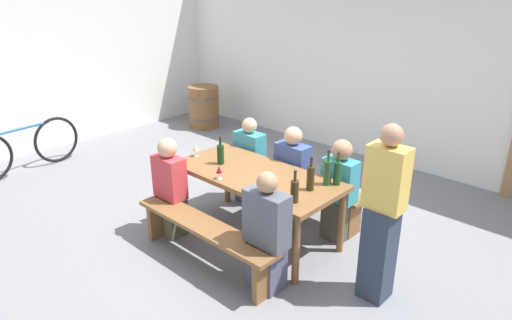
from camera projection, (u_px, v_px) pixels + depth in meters
ground_plane at (256, 236)px, 5.05m from camera, size 24.00×24.00×0.00m
back_wall at (402, 56)px, 6.55m from camera, size 14.00×0.20×3.20m
side_wall at (51, 48)px, 7.28m from camera, size 0.20×6.55×3.20m
tasting_table at (256, 180)px, 4.80m from camera, size 1.84×0.86×0.75m
bench_near at (205, 233)px, 4.43m from camera, size 1.74×0.30×0.45m
bench_far at (298, 186)px, 5.42m from camera, size 1.74×0.30×0.45m
wine_bottle_0 at (337, 173)px, 4.48m from camera, size 0.07×0.07×0.34m
wine_bottle_1 at (221, 154)px, 4.98m from camera, size 0.08×0.08×0.31m
wine_bottle_2 at (295, 191)px, 4.13m from camera, size 0.08×0.08×0.31m
wine_bottle_3 at (328, 172)px, 4.47m from camera, size 0.08×0.08×0.35m
wine_bottle_4 at (310, 178)px, 4.36m from camera, size 0.08×0.08×0.34m
wine_glass_0 at (196, 147)px, 5.19m from camera, size 0.07×0.07×0.16m
wine_glass_1 at (219, 170)px, 4.61m from camera, size 0.06×0.06×0.14m
seated_guest_near_0 at (170, 190)px, 4.91m from camera, size 0.36×0.24×1.12m
seated_guest_near_1 at (267, 235)px, 4.04m from camera, size 0.41×0.24×1.14m
seated_guest_far_0 at (250, 163)px, 5.67m from camera, size 0.38×0.24×1.09m
seated_guest_far_1 at (292, 176)px, 5.24m from camera, size 0.40×0.24×1.13m
seated_guest_far_2 at (339, 192)px, 4.83m from camera, size 0.36×0.24×1.13m
standing_host at (382, 218)px, 3.82m from camera, size 0.33×0.24×1.61m
wine_barrel at (204, 107)px, 8.61m from camera, size 0.60×0.60×0.78m
parked_bicycle_0 at (22, 148)px, 6.58m from camera, size 0.24×1.71×0.90m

